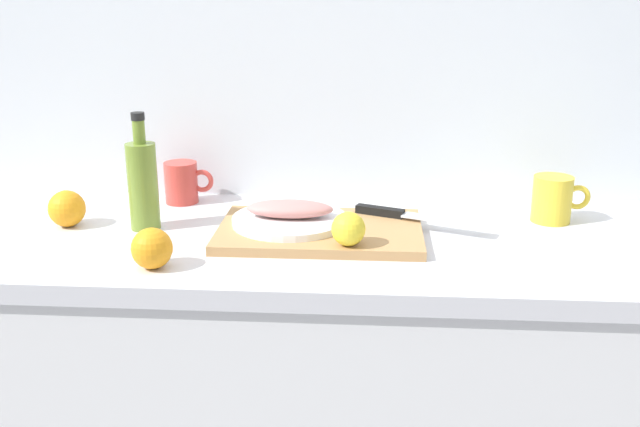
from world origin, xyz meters
TOP-DOWN VIEW (x-y plane):
  - back_wall at (0.00, 0.33)m, footprint 3.20×0.05m
  - kitchen_counter at (0.00, 0.00)m, footprint 2.00×0.60m
  - cutting_board at (0.14, -0.00)m, footprint 0.43×0.28m
  - white_plate at (0.07, 0.02)m, footprint 0.25×0.25m
  - fish_fillet at (0.07, 0.02)m, footprint 0.18×0.08m
  - chef_knife at (0.31, 0.07)m, footprint 0.28×0.13m
  - lemon_0 at (0.20, -0.11)m, footprint 0.07×0.07m
  - olive_oil_bottle at (-0.24, 0.02)m, footprint 0.06×0.06m
  - coffee_mug_0 at (0.65, 0.13)m, footprint 0.13×0.09m
  - coffee_mug_1 at (-0.21, 0.22)m, footprint 0.12×0.08m
  - orange_0 at (-0.42, 0.03)m, footprint 0.08×0.08m
  - orange_2 at (-0.16, -0.20)m, footprint 0.08×0.08m

SIDE VIEW (x-z plane):
  - kitchen_counter at x=0.00m, z-range 0.00..0.90m
  - cutting_board at x=0.14m, z-range 0.90..0.92m
  - white_plate at x=0.07m, z-range 0.92..0.93m
  - chef_knife at x=0.31m, z-range 0.92..0.94m
  - orange_2 at x=-0.16m, z-range 0.90..0.98m
  - orange_0 at x=-0.42m, z-range 0.90..0.98m
  - coffee_mug_1 at x=-0.21m, z-range 0.90..1.00m
  - coffee_mug_0 at x=0.65m, z-range 0.90..1.00m
  - fish_fillet at x=0.07m, z-range 0.94..0.97m
  - lemon_0 at x=0.20m, z-range 0.92..0.99m
  - olive_oil_bottle at x=-0.24m, z-range 0.87..1.13m
  - back_wall at x=0.00m, z-range 0.00..2.50m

